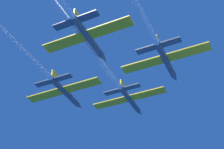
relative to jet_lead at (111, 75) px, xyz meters
name	(u,v)px	position (x,y,z in m)	size (l,w,h in m)	color
jet_lead	(111,75)	(0.00, 0.00, 0.00)	(16.21, 40.18, 2.68)	#4C5660
jet_left_wing	(34,62)	(-9.92, -10.94, -1.48)	(16.21, 41.74, 2.68)	#4C5660
jet_right_wing	(141,13)	(11.23, -12.95, -0.78)	(16.21, 46.15, 2.68)	#4C5660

